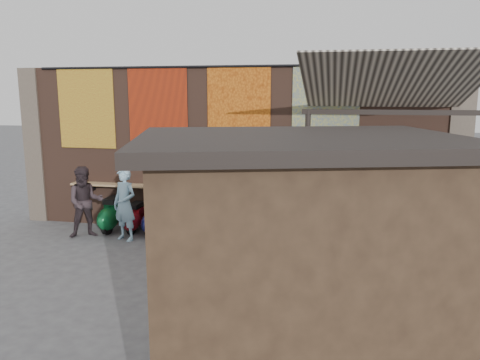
{
  "coord_description": "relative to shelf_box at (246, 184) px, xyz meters",
  "views": [
    {
      "loc": [
        2.56,
        -8.33,
        3.38
      ],
      "look_at": [
        0.6,
        1.2,
        1.56
      ],
      "focal_mm": 35.0,
      "sensor_mm": 36.0,
      "label": 1
    }
  ],
  "objects": [
    {
      "name": "awning_header",
      "position": [
        2.98,
        -2.9,
        1.83
      ],
      "size": [
        3.0,
        0.08,
        0.08
      ],
      "primitive_type": "cube",
      "color": "black",
      "rests_on": "awning_post_left"
    },
    {
      "name": "diner_right",
      "position": [
        -3.69,
        -0.87,
        -0.41
      ],
      "size": [
        1.04,
        0.97,
        1.69
      ],
      "primitive_type": "imported",
      "rotation": [
        0.0,
        0.0,
        0.54
      ],
      "color": "#2F2428",
      "rests_on": "ground"
    },
    {
      "name": "awning_canvas",
      "position": [
        2.98,
        -1.4,
        2.3
      ],
      "size": [
        3.2,
        3.28,
        0.97
      ],
      "primitive_type": "cube",
      "rotation": [
        -0.28,
        0.0,
        0.0
      ],
      "color": "beige",
      "rests_on": "brick_wall"
    },
    {
      "name": "awning_ledger",
      "position": [
        2.98,
        0.19,
        2.7
      ],
      "size": [
        3.3,
        0.08,
        0.12
      ],
      "primitive_type": "cube",
      "color": "#33261C",
      "rests_on": "brick_wall"
    },
    {
      "name": "scooter_stool_7",
      "position": [
        0.51,
        -0.31,
        -0.88
      ],
      "size": [
        0.36,
        0.79,
        0.75
      ],
      "primitive_type": null,
      "color": "#89440C",
      "rests_on": "ground"
    },
    {
      "name": "tapestry_redgold",
      "position": [
        -4.12,
        0.18,
        1.75
      ],
      "size": [
        1.5,
        0.02,
        2.0
      ],
      "primitive_type": "cube",
      "color": "maroon",
      "rests_on": "brick_wall"
    },
    {
      "name": "stall_roof",
      "position": [
        1.72,
        -6.31,
        1.68
      ],
      "size": [
        3.51,
        3.05,
        0.12
      ],
      "primitive_type": "cube",
      "rotation": [
        0.0,
        0.0,
        0.29
      ],
      "color": "black",
      "rests_on": "market_stall"
    },
    {
      "name": "shelf_box",
      "position": [
        0.0,
        0.0,
        0.0
      ],
      "size": [
        0.62,
        0.33,
        0.26
      ],
      "primitive_type": "cube",
      "color": "white",
      "rests_on": "eating_counter"
    },
    {
      "name": "shopper_navy",
      "position": [
        3.0,
        -2.6,
        -0.44
      ],
      "size": [
        1.03,
        0.7,
        1.63
      ],
      "primitive_type": "imported",
      "rotation": [
        0.0,
        0.0,
        3.5
      ],
      "color": "black",
      "rests_on": "ground"
    },
    {
      "name": "diner_left",
      "position": [
        -2.68,
        -0.9,
        -0.4
      ],
      "size": [
        0.72,
        0.58,
        1.7
      ],
      "primitive_type": "imported",
      "rotation": [
        0.0,
        0.0,
        -0.33
      ],
      "color": "#8AB3CA",
      "rests_on": "ground"
    },
    {
      "name": "scooter_stool_4",
      "position": [
        -1.15,
        -0.3,
        -0.85
      ],
      "size": [
        0.38,
        0.84,
        0.8
      ],
      "primitive_type": null,
      "color": "#171B52",
      "rests_on": "ground"
    },
    {
      "name": "hang_rail",
      "position": [
        -0.52,
        0.17,
        2.73
      ],
      "size": [
        9.5,
        0.06,
        0.06
      ],
      "primitive_type": "cylinder",
      "rotation": [
        0.0,
        1.57,
        0.0
      ],
      "color": "black",
      "rests_on": "brick_wall"
    },
    {
      "name": "pier_left",
      "position": [
        -5.72,
        0.4,
        0.75
      ],
      "size": [
        0.5,
        0.5,
        4.0
      ],
      "primitive_type": "cube",
      "color": "#4C4238",
      "rests_on": "ground"
    },
    {
      "name": "scooter_stool_6",
      "position": [
        -0.04,
        -0.34,
        -0.85
      ],
      "size": [
        0.38,
        0.85,
        0.81
      ],
      "primitive_type": null,
      "color": "black",
      "rests_on": "ground"
    },
    {
      "name": "tapestry_multi",
      "position": [
        1.78,
        0.18,
        1.75
      ],
      "size": [
        1.5,
        0.02,
        2.0
      ],
      "primitive_type": "cube",
      "color": "#284593",
      "rests_on": "brick_wall"
    },
    {
      "name": "eating_counter",
      "position": [
        -0.52,
        0.03,
        -0.15
      ],
      "size": [
        8.0,
        0.32,
        0.05
      ],
      "primitive_type": "cube",
      "color": "#9E7A51",
      "rests_on": "brick_wall"
    },
    {
      "name": "brick_wall",
      "position": [
        -0.52,
        0.4,
        0.75
      ],
      "size": [
        10.0,
        0.4,
        4.0
      ],
      "primitive_type": "cube",
      "color": "brown",
      "rests_on": "ground"
    },
    {
      "name": "market_stall",
      "position": [
        1.72,
        -6.31,
        0.19
      ],
      "size": [
        3.12,
        2.68,
        2.88
      ],
      "primitive_type": "cube",
      "rotation": [
        0.0,
        0.0,
        0.29
      ],
      "color": "black",
      "rests_on": "ground"
    },
    {
      "name": "scooter_stool_8",
      "position": [
        1.12,
        -0.27,
        -0.86
      ],
      "size": [
        0.37,
        0.82,
        0.78
      ],
      "primitive_type": null,
      "color": "navy",
      "rests_on": "ground"
    },
    {
      "name": "scooter_stool_2",
      "position": [
        -2.25,
        -0.31,
        -0.9
      ],
      "size": [
        0.34,
        0.75,
        0.71
      ],
      "primitive_type": null,
      "color": "#131549",
      "rests_on": "ground"
    },
    {
      "name": "stall_shelf",
      "position": [
        1.42,
        -5.33,
        -0.2
      ],
      "size": [
        2.14,
        0.73,
        0.06
      ],
      "primitive_type": "cube",
      "rotation": [
        0.0,
        0.0,
        0.29
      ],
      "color": "#473321",
      "rests_on": "market_stall"
    },
    {
      "name": "scooter_stool_0",
      "position": [
        -3.31,
        -0.31,
        -0.83
      ],
      "size": [
        0.4,
        0.89,
        0.84
      ],
      "primitive_type": null,
      "color": "#0D5F2C",
      "rests_on": "ground"
    },
    {
      "name": "scooter_stool_5",
      "position": [
        -0.54,
        -0.29,
        -0.89
      ],
      "size": [
        0.35,
        0.77,
        0.73
      ],
      "primitive_type": null,
      "color": "navy",
      "rests_on": "ground"
    },
    {
      "name": "tapestry_orange",
      "position": [
        -0.22,
        0.18,
        1.75
      ],
      "size": [
        1.5,
        0.02,
        2.0
      ],
      "primitive_type": "cube",
      "color": "#C86719",
      "rests_on": "brick_wall"
    },
    {
      "name": "stall_sign",
      "position": [
        1.42,
        -5.33,
        0.83
      ],
      "size": [
        1.16,
        0.39,
        0.5
      ],
      "primitive_type": "cube",
      "rotation": [
        0.0,
        0.0,
        0.29
      ],
      "color": "gold",
      "rests_on": "market_stall"
    },
    {
      "name": "awning_post_left",
      "position": [
        1.58,
        -2.9,
        0.3
      ],
      "size": [
        0.09,
        0.09,
        3.1
      ],
      "primitive_type": "cylinder",
      "color": "black",
      "rests_on": "ground"
    },
    {
      "name": "shopper_tan",
      "position": [
        1.86,
        -1.22,
        -0.51
      ],
      "size": [
        0.79,
        0.87,
        1.49
      ],
      "primitive_type": "imported",
      "rotation": [
        0.0,
        0.0,
        1.0
      ],
      "color": "#8D665A",
      "rests_on": "ground"
    },
    {
      "name": "tapestry_sun",
      "position": [
        -2.22,
        0.18,
        1.75
      ],
      "size": [
        1.5,
        0.02,
        2.0
      ],
      "primitive_type": "cube",
      "color": "red",
      "rests_on": "brick_wall"
    },
    {
      "name": "scooter_stool_3",
      "position": [
        -1.64,
        -0.34,
        -0.87
      ],
      "size": [
        0.36,
        0.81,
        0.77
      ],
      "primitive_type": null,
      "color": "#0E4718",
      "rests_on": "ground"
    },
    {
      "name": "ground",
      "position": [
        -0.52,
        -2.3,
        -1.25
      ],
      "size": [
        70.0,
        70.0,
        0.0
      ],
      "primitive_type": "plane",
      "color": "#474749",
      "rests_on": "ground"
    },
    {
      "name": "shopper_grey",
      "position": [
        4.38,
        -2.3,
        -0.46
      ],
      "size": [
        1.14,
        0.82,
        1.58
      ],
      "primitive_type": "imported",
      "rotation": [
        0.0,
        0.0,
        2.9
      ],
      "color": "#525356",
      "rests_on": "ground"
    },
    {
      "name": "pier_right",
      "position": [
        4.68,
        0.4,
        0.75
      ],
      "size": [
        0.5,
        0.5,
        4.0
      ],
      "primitive_type": "cube",
      "color": "#4C4238",
      "rests_on": "ground"
    },
    {
      "name": "scooter_stool_1",
      "position": [
        -2.74,
        -0.25,
        -0.9
      ],
      "size": [
        0.34,
        0.75,
        0.71
      ],
      "primitive_type": null,
      "color": "maroon",
      "rests_on": "ground"
    }
  ]
}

